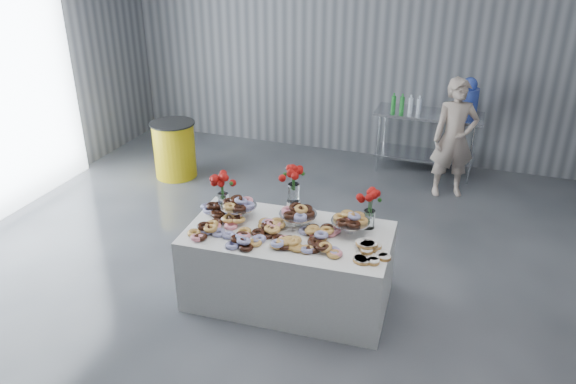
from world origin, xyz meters
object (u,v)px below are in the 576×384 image
object	(u,v)px
display_table	(288,266)
person	(454,138)
prep_table	(427,131)
water_jug	(468,99)
trash_barrel	(175,149)

from	to	relation	value
display_table	person	world-z (taller)	person
prep_table	water_jug	bearing A→B (deg)	-0.00
display_table	water_jug	world-z (taller)	water_jug
water_jug	person	bearing A→B (deg)	-97.20
display_table	water_jug	distance (m)	3.95
prep_table	person	xyz separation A→B (m)	(0.41, -0.67, 0.18)
display_table	trash_barrel	size ratio (longest dim) A/B	2.34
trash_barrel	prep_table	bearing A→B (deg)	22.34
water_jug	prep_table	bearing A→B (deg)	180.00
prep_table	person	size ratio (longest dim) A/B	0.94
person	prep_table	bearing A→B (deg)	102.01
prep_table	water_jug	world-z (taller)	water_jug
display_table	trash_barrel	distance (m)	3.39
person	trash_barrel	world-z (taller)	person
display_table	prep_table	size ratio (longest dim) A/B	1.27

